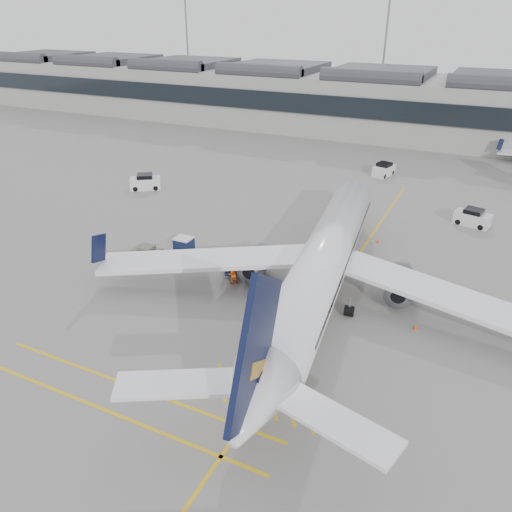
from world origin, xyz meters
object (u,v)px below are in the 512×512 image
at_px(belt_loader, 268,299).
at_px(ramp_agent_b, 233,274).
at_px(airliner_main, 323,263).
at_px(ramp_agent_a, 298,291).
at_px(pushback_tug, 147,254).
at_px(baggage_cart_a, 315,271).

bearing_deg(belt_loader, ramp_agent_b, 176.68).
bearing_deg(airliner_main, ramp_agent_a, -147.14).
distance_m(ramp_agent_b, pushback_tug, 9.87).
height_order(airliner_main, ramp_agent_a, airliner_main).
relative_size(ramp_agent_a, pushback_tug, 0.69).
distance_m(baggage_cart_a, pushback_tug, 16.72).
distance_m(ramp_agent_a, pushback_tug, 16.35).
bearing_deg(pushback_tug, ramp_agent_b, -3.87).
distance_m(airliner_main, ramp_agent_b, 8.51).
distance_m(ramp_agent_a, ramp_agent_b, 6.48).
xyz_separation_m(ramp_agent_b, pushback_tug, (-9.86, 0.34, -0.24)).
relative_size(airliner_main, ramp_agent_a, 21.74).
height_order(ramp_agent_a, ramp_agent_b, ramp_agent_a).
xyz_separation_m(belt_loader, ramp_agent_b, (-4.35, 1.85, 0.44)).
bearing_deg(airliner_main, belt_loader, -149.34).
height_order(ramp_agent_a, pushback_tug, ramp_agent_a).
relative_size(airliner_main, pushback_tug, 14.97).
distance_m(airliner_main, pushback_tug, 18.16).
bearing_deg(ramp_agent_a, belt_loader, 162.98).
bearing_deg(pushback_tug, baggage_cart_a, 9.49).
relative_size(belt_loader, pushback_tug, 1.51).
bearing_deg(ramp_agent_a, baggage_cart_a, 36.05).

